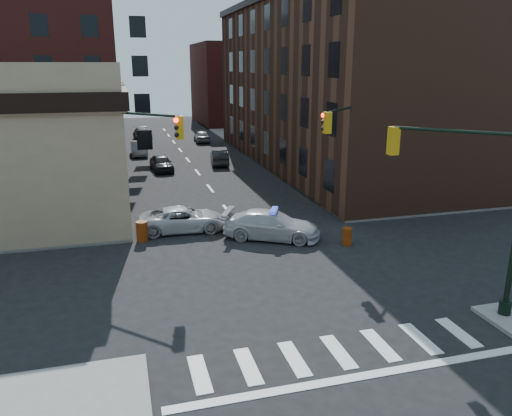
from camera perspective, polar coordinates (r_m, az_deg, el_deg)
ground at (r=22.54m, az=2.15°, el=-7.19°), size 140.00×140.00×0.00m
sidewalk_ne at (r=60.75m, az=13.72°, el=7.29°), size 34.00×54.50×0.15m
commercial_row_ne at (r=46.46m, az=9.41°, el=13.54°), size 14.00×34.00×14.00m
filler_nw at (r=82.29m, az=-22.94°, el=14.25°), size 20.00×18.00×16.00m
filler_ne at (r=80.38m, az=-0.81°, el=14.03°), size 16.00×16.00×12.00m
signal_pole_se at (r=19.30m, az=24.93°, el=1.73°), size 5.40×5.27×8.00m
signal_pole_nw at (r=25.47m, az=-14.20°, el=5.28°), size 3.58×3.67×8.00m
signal_pole_ne at (r=28.23m, az=10.35°, el=6.53°), size 3.67×3.58×8.00m
tree_ne_near at (r=48.06m, az=1.39°, el=9.63°), size 3.00×3.00×4.85m
tree_ne_far at (r=55.73m, az=-1.03°, el=10.52°), size 3.00×3.00×4.85m
police_car at (r=26.36m, az=1.82°, el=-1.95°), size 5.50×4.20×1.48m
pickup at (r=27.86m, az=-8.28°, el=-1.27°), size 4.91×2.43×1.34m
parked_car_wnear at (r=44.06m, az=-10.76°, el=5.08°), size 2.00×4.19×1.38m
parked_car_wfar at (r=52.26m, az=-13.23°, el=6.65°), size 1.56×4.31×1.41m
parked_car_wdeep at (r=63.02m, az=-12.86°, el=8.23°), size 2.25×4.97×1.41m
parked_car_enear at (r=46.17m, az=-4.20°, el=5.82°), size 1.99×4.39×1.40m
parked_car_efar at (r=60.16m, az=-6.22°, el=8.17°), size 1.92×4.24×1.41m
pedestrian_a at (r=27.19m, az=-23.67°, el=-1.89°), size 0.87×0.81×1.99m
pedestrian_b at (r=29.54m, az=-18.40°, el=-0.11°), size 1.02×0.86×1.85m
pedestrian_c at (r=29.99m, az=-25.62°, el=-0.50°), size 1.27×0.82×2.01m
barrel_road at (r=25.91m, az=10.37°, el=-3.22°), size 0.58×0.58×0.90m
barrel_bank at (r=26.68m, az=-12.91°, el=-2.62°), size 0.61×0.61×1.06m
barricade_nw_a at (r=27.42m, az=-19.16°, el=-2.46°), size 1.19×0.60×0.89m
barricade_nw_b at (r=29.01m, az=-19.09°, el=-1.39°), size 1.37×0.86×0.96m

